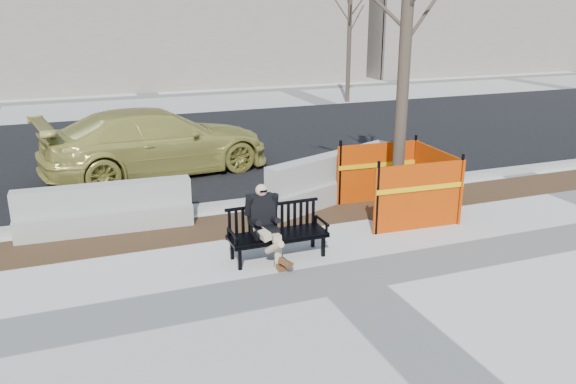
% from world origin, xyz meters
% --- Properties ---
extents(ground, '(120.00, 120.00, 0.00)m').
position_xyz_m(ground, '(0.00, 0.00, 0.00)').
color(ground, beige).
rests_on(ground, ground).
extents(mulch_strip, '(40.00, 1.20, 0.02)m').
position_xyz_m(mulch_strip, '(0.00, 2.60, 0.00)').
color(mulch_strip, '#47301C').
rests_on(mulch_strip, ground).
extents(asphalt_street, '(60.00, 10.40, 0.01)m').
position_xyz_m(asphalt_street, '(0.00, 8.80, 0.00)').
color(asphalt_street, black).
rests_on(asphalt_street, ground).
extents(curb, '(60.00, 0.25, 0.12)m').
position_xyz_m(curb, '(0.00, 3.55, 0.06)').
color(curb, '#9E9B93').
rests_on(curb, ground).
extents(bench, '(1.57, 0.57, 0.84)m').
position_xyz_m(bench, '(-0.65, 0.99, 0.00)').
color(bench, black).
rests_on(bench, ground).
extents(seated_man, '(0.52, 0.85, 1.19)m').
position_xyz_m(seated_man, '(-0.86, 1.03, 0.00)').
color(seated_man, black).
rests_on(seated_man, ground).
extents(tree_fence, '(2.73, 2.73, 6.50)m').
position_xyz_m(tree_fence, '(2.12, 2.08, 0.00)').
color(tree_fence, red).
rests_on(tree_fence, ground).
extents(sedan, '(5.50, 2.94, 1.52)m').
position_xyz_m(sedan, '(-1.59, 6.50, 0.00)').
color(sedan, '#AEA548').
rests_on(sedan, ground).
extents(jersey_barrier_left, '(2.99, 0.72, 0.85)m').
position_xyz_m(jersey_barrier_left, '(-3.04, 3.17, 0.00)').
color(jersey_barrier_left, '#9B9991').
rests_on(jersey_barrier_left, ground).
extents(jersey_barrier_right, '(3.34, 1.87, 0.95)m').
position_xyz_m(jersey_barrier_right, '(1.38, 3.32, 0.00)').
color(jersey_barrier_right, '#9E9B94').
rests_on(jersey_barrier_right, ground).
extents(far_tree_right, '(2.07, 2.07, 5.20)m').
position_xyz_m(far_tree_right, '(7.23, 14.36, 0.00)').
color(far_tree_right, '#483B2E').
rests_on(far_tree_right, ground).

